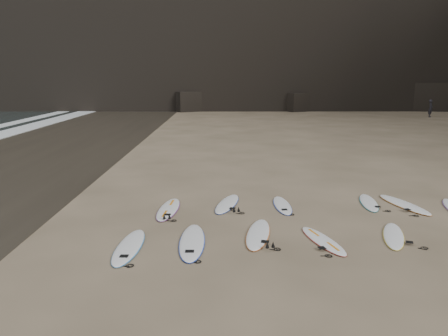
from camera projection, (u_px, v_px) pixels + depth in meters
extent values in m
plane|color=#897559|center=(273.00, 236.00, 12.51)|extent=(240.00, 240.00, 0.00)
cube|color=black|center=(294.00, 102.00, 56.33)|extent=(4.23, 4.46, 2.33)
cube|color=black|center=(422.00, 96.00, 57.30)|extent=(5.95, 5.19, 3.59)
cube|color=black|center=(186.00, 101.00, 56.22)|extent=(4.49, 4.76, 2.49)
ellipsoid|color=white|center=(129.00, 246.00, 11.66)|extent=(0.71, 2.62, 0.09)
ellipsoid|color=white|center=(192.00, 241.00, 12.00)|extent=(0.71, 2.80, 0.10)
ellipsoid|color=white|center=(258.00, 234.00, 12.61)|extent=(1.08, 2.66, 0.09)
ellipsoid|color=white|center=(323.00, 240.00, 12.11)|extent=(1.15, 2.34, 0.08)
ellipsoid|color=white|center=(393.00, 235.00, 12.48)|extent=(1.23, 2.32, 0.08)
ellipsoid|color=white|center=(168.00, 209.00, 14.93)|extent=(0.82, 2.64, 0.09)
ellipsoid|color=white|center=(227.00, 204.00, 15.56)|extent=(1.20, 2.56, 0.09)
ellipsoid|color=white|center=(282.00, 205.00, 15.40)|extent=(0.59, 2.26, 0.08)
ellipsoid|color=white|center=(369.00, 202.00, 15.72)|extent=(0.90, 2.32, 0.08)
ellipsoid|color=white|center=(404.00, 204.00, 15.46)|extent=(1.32, 2.72, 0.10)
imported|color=black|center=(431.00, 108.00, 47.89)|extent=(0.78, 0.84, 1.92)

